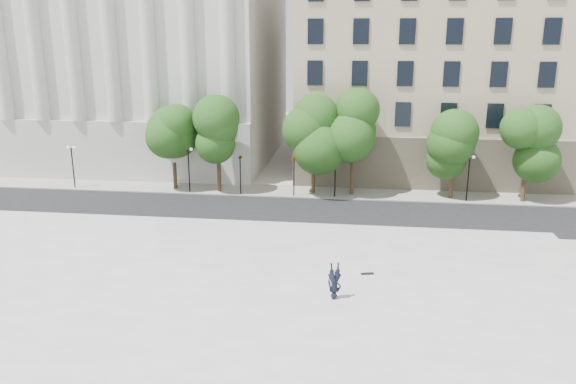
{
  "coord_description": "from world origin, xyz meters",
  "views": [
    {
      "loc": [
        8.04,
        -25.58,
        13.9
      ],
      "look_at": [
        3.55,
        10.0,
        3.92
      ],
      "focal_mm": 35.0,
      "sensor_mm": 36.0,
      "label": 1
    }
  ],
  "objects_px": {
    "traffic_light_east": "(294,156)",
    "person_lying": "(334,294)",
    "traffic_light_west": "(240,156)",
    "skateboard": "(367,274)"
  },
  "relations": [
    {
      "from": "traffic_light_west",
      "to": "skateboard",
      "type": "bearing_deg",
      "value": -57.0
    },
    {
      "from": "traffic_light_east",
      "to": "skateboard",
      "type": "relative_size",
      "value": 5.6
    },
    {
      "from": "traffic_light_west",
      "to": "skateboard",
      "type": "xyz_separation_m",
      "value": [
        11.16,
        -17.19,
        -3.12
      ]
    },
    {
      "from": "person_lying",
      "to": "traffic_light_east",
      "type": "bearing_deg",
      "value": 92.11
    },
    {
      "from": "skateboard",
      "to": "person_lying",
      "type": "bearing_deg",
      "value": -130.06
    },
    {
      "from": "traffic_light_east",
      "to": "skateboard",
      "type": "bearing_deg",
      "value": -69.78
    },
    {
      "from": "traffic_light_east",
      "to": "traffic_light_west",
      "type": "bearing_deg",
      "value": 180.0
    },
    {
      "from": "traffic_light_west",
      "to": "skateboard",
      "type": "height_order",
      "value": "traffic_light_west"
    },
    {
      "from": "person_lying",
      "to": "skateboard",
      "type": "bearing_deg",
      "value": 51.88
    },
    {
      "from": "traffic_light_east",
      "to": "person_lying",
      "type": "distance_m",
      "value": 21.29
    }
  ]
}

